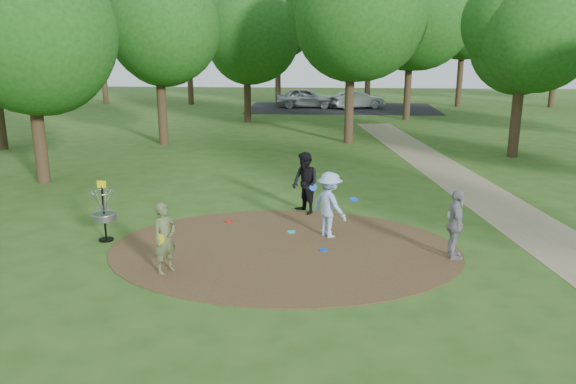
{
  "coord_description": "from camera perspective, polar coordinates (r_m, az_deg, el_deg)",
  "views": [
    {
      "loc": [
        0.99,
        -12.6,
        4.79
      ],
      "look_at": [
        0.0,
        1.2,
        1.1
      ],
      "focal_mm": 35.0,
      "sensor_mm": 36.0,
      "label": 1
    }
  ],
  "objects": [
    {
      "name": "player_walking_with_disc",
      "position": [
        16.06,
        1.75,
        0.89
      ],
      "size": [
        1.06,
        1.1,
        1.79
      ],
      "color": "black",
      "rests_on": "ground"
    },
    {
      "name": "parking_lot",
      "position": [
        42.88,
        5.49,
        8.46
      ],
      "size": [
        14.0,
        8.0,
        0.01
      ],
      "primitive_type": "cube",
      "color": "black",
      "rests_on": "ground"
    },
    {
      "name": "player_throwing_with_disc",
      "position": [
        14.14,
        4.24,
        -1.32
      ],
      "size": [
        1.35,
        1.22,
        1.69
      ],
      "color": "#96B1DF",
      "rests_on": "ground"
    },
    {
      "name": "car_right",
      "position": [
        42.74,
        7.09,
        9.27
      ],
      "size": [
        4.17,
        2.73,
        1.3
      ],
      "primitive_type": "imported",
      "rotation": [
        0.0,
        0.0,
        1.95
      ],
      "color": "#95999C",
      "rests_on": "ground"
    },
    {
      "name": "player_waiting_with_disc",
      "position": [
        13.23,
        16.65,
        -3.18
      ],
      "size": [
        0.43,
        0.97,
        1.64
      ],
      "color": "gray",
      "rests_on": "ground"
    },
    {
      "name": "disc_golf_basket",
      "position": [
        14.56,
        -18.23,
        -1.44
      ],
      "size": [
        0.63,
        0.63,
        1.54
      ],
      "color": "black",
      "rests_on": "ground"
    },
    {
      "name": "footpath",
      "position": [
        16.32,
        23.67,
        -3.41
      ],
      "size": [
        7.55,
        39.89,
        0.01
      ],
      "primitive_type": "cube",
      "rotation": [
        0.0,
        0.0,
        0.14
      ],
      "color": "#8C7A5B",
      "rests_on": "ground"
    },
    {
      "name": "car_left",
      "position": [
        42.99,
        1.81,
        9.54
      ],
      "size": [
        4.42,
        1.78,
        1.51
      ],
      "primitive_type": "imported",
      "rotation": [
        0.0,
        0.0,
        1.57
      ],
      "color": "#9B9DA2",
      "rests_on": "ground"
    },
    {
      "name": "ground",
      "position": [
        13.52,
        -0.37,
        -5.82
      ],
      "size": [
        100.0,
        100.0,
        0.0
      ],
      "primitive_type": "plane",
      "color": "#2D5119",
      "rests_on": "ground"
    },
    {
      "name": "dirt_clearing",
      "position": [
        13.51,
        -0.37,
        -5.78
      ],
      "size": [
        8.4,
        8.4,
        0.02
      ],
      "primitive_type": "cylinder",
      "color": "#47301C",
      "rests_on": "ground"
    },
    {
      "name": "disc_ground_blue",
      "position": [
        13.41,
        3.62,
        -5.9
      ],
      "size": [
        0.22,
        0.22,
        0.02
      ],
      "primitive_type": "cylinder",
      "color": "blue",
      "rests_on": "dirt_clearing"
    },
    {
      "name": "player_observer_with_disc",
      "position": [
        12.23,
        -12.4,
        -4.59
      ],
      "size": [
        0.62,
        0.68,
        1.55
      ],
      "color": "#536037",
      "rests_on": "ground"
    },
    {
      "name": "disc_ground_cyan",
      "position": [
        14.62,
        0.34,
        -4.06
      ],
      "size": [
        0.22,
        0.22,
        0.02
      ],
      "primitive_type": "cylinder",
      "color": "#1BCCDA",
      "rests_on": "dirt_clearing"
    },
    {
      "name": "tree_ring",
      "position": [
        22.35,
        6.81,
        16.09
      ],
      "size": [
        37.43,
        46.0,
        9.51
      ],
      "color": "#332316",
      "rests_on": "ground"
    },
    {
      "name": "disc_ground_red",
      "position": [
        15.55,
        -6.04,
        -2.98
      ],
      "size": [
        0.22,
        0.22,
        0.02
      ],
      "primitive_type": "cylinder",
      "color": "red",
      "rests_on": "dirt_clearing"
    }
  ]
}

